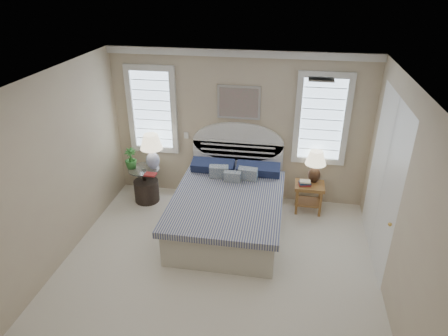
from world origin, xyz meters
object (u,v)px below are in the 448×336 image
at_px(bed, 229,206).
at_px(side_table_left, 145,181).
at_px(nightstand_right, 309,192).
at_px(lamp_right, 315,163).
at_px(floor_pot, 147,191).
at_px(lamp_left, 152,147).

bearing_deg(bed, side_table_left, 160.26).
xyz_separation_m(nightstand_right, lamp_right, (0.06, 0.13, 0.50)).
xyz_separation_m(floor_pot, lamp_right, (2.98, 0.27, 0.68)).
relative_size(bed, side_table_left, 3.61).
xyz_separation_m(side_table_left, nightstand_right, (2.95, 0.10, -0.00)).
bearing_deg(lamp_left, nightstand_right, 0.54).
height_order(floor_pot, lamp_left, lamp_left).
distance_m(nightstand_right, lamp_right, 0.52).
distance_m(bed, lamp_right, 1.67).
xyz_separation_m(floor_pot, lamp_left, (0.12, 0.12, 0.82)).
xyz_separation_m(side_table_left, floor_pot, (0.03, -0.04, -0.18)).
xyz_separation_m(side_table_left, lamp_right, (3.01, 0.23, 0.50)).
height_order(side_table_left, floor_pot, side_table_left).
relative_size(bed, lamp_left, 3.50).
bearing_deg(side_table_left, floor_pot, -50.90).
bearing_deg(lamp_right, bed, -148.90).
relative_size(nightstand_right, floor_pot, 1.19).
height_order(bed, lamp_left, bed).
xyz_separation_m(bed, lamp_right, (1.36, 0.82, 0.50)).
relative_size(side_table_left, nightstand_right, 1.19).
bearing_deg(lamp_left, bed, -24.06).
distance_m(side_table_left, lamp_right, 3.06).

